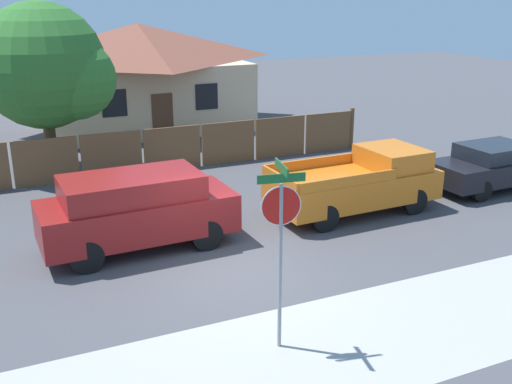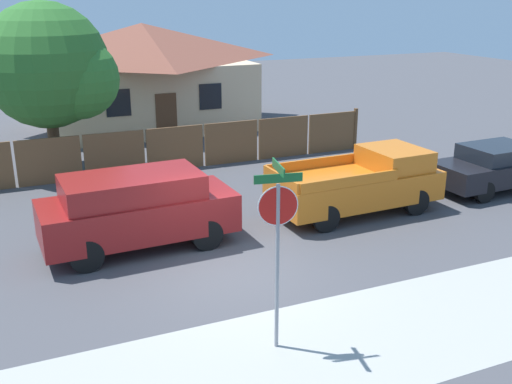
{
  "view_description": "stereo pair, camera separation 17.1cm",
  "coord_description": "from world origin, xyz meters",
  "px_view_note": "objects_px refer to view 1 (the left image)",
  "views": [
    {
      "loc": [
        -4.52,
        -11.45,
        5.99
      ],
      "look_at": [
        0.89,
        0.53,
        1.6
      ],
      "focal_mm": 42.0,
      "sensor_mm": 36.0,
      "label": 1
    },
    {
      "loc": [
        -4.36,
        -11.52,
        5.99
      ],
      "look_at": [
        0.89,
        0.53,
        1.6
      ],
      "focal_mm": 42.0,
      "sensor_mm": 36.0,
      "label": 2
    }
  ],
  "objects_px": {
    "parked_sedan": "(496,165)",
    "stop_sign": "(281,227)",
    "house": "(140,73)",
    "red_suv": "(137,209)",
    "oak_tree": "(49,69)",
    "orange_pickup": "(359,182)"
  },
  "relations": [
    {
      "from": "house",
      "to": "oak_tree",
      "type": "bearing_deg",
      "value": -124.3
    },
    {
      "from": "oak_tree",
      "to": "parked_sedan",
      "type": "distance_m",
      "value": 14.91
    },
    {
      "from": "red_suv",
      "to": "house",
      "type": "bearing_deg",
      "value": 73.68
    },
    {
      "from": "house",
      "to": "orange_pickup",
      "type": "height_order",
      "value": "house"
    },
    {
      "from": "stop_sign",
      "to": "orange_pickup",
      "type": "bearing_deg",
      "value": 56.67
    },
    {
      "from": "oak_tree",
      "to": "stop_sign",
      "type": "bearing_deg",
      "value": -80.43
    },
    {
      "from": "oak_tree",
      "to": "stop_sign",
      "type": "xyz_separation_m",
      "value": [
        2.17,
        -12.87,
        -1.31
      ]
    },
    {
      "from": "oak_tree",
      "to": "parked_sedan",
      "type": "bearing_deg",
      "value": -31.14
    },
    {
      "from": "stop_sign",
      "to": "oak_tree",
      "type": "bearing_deg",
      "value": 110.42
    },
    {
      "from": "house",
      "to": "stop_sign",
      "type": "height_order",
      "value": "house"
    },
    {
      "from": "house",
      "to": "oak_tree",
      "type": "height_order",
      "value": "oak_tree"
    },
    {
      "from": "oak_tree",
      "to": "orange_pickup",
      "type": "relative_size",
      "value": 1.18
    },
    {
      "from": "oak_tree",
      "to": "orange_pickup",
      "type": "bearing_deg",
      "value": -45.87
    },
    {
      "from": "parked_sedan",
      "to": "stop_sign",
      "type": "distance_m",
      "value": 11.73
    },
    {
      "from": "house",
      "to": "red_suv",
      "type": "distance_m",
      "value": 14.89
    },
    {
      "from": "house",
      "to": "stop_sign",
      "type": "relative_size",
      "value": 2.8
    },
    {
      "from": "house",
      "to": "red_suv",
      "type": "bearing_deg",
      "value": -104.4
    },
    {
      "from": "parked_sedan",
      "to": "red_suv",
      "type": "bearing_deg",
      "value": 178.08
    },
    {
      "from": "house",
      "to": "stop_sign",
      "type": "xyz_separation_m",
      "value": [
        -2.46,
        -19.66,
        -0.14
      ]
    },
    {
      "from": "red_suv",
      "to": "parked_sedan",
      "type": "relative_size",
      "value": 1.02
    },
    {
      "from": "oak_tree",
      "to": "orange_pickup",
      "type": "distance_m",
      "value": 10.88
    },
    {
      "from": "house",
      "to": "stop_sign",
      "type": "distance_m",
      "value": 19.82
    }
  ]
}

